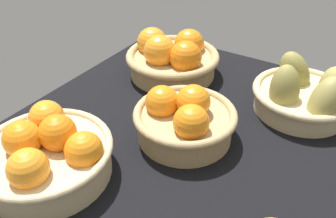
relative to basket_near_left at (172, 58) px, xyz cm
name	(u,v)px	position (x,y,z in cm)	size (l,w,h in cm)	color
market_tray	(180,137)	(20.84, 14.72, -6.50)	(84.00, 72.00, 3.00)	black
basket_near_left	(172,58)	(0.00, 0.00, 0.00)	(25.13, 25.13, 12.26)	tan
basket_far_left_pears	(304,95)	(-0.66, 34.87, -0.49)	(22.87, 22.87, 13.72)	#D3BC8C
basket_center	(184,119)	(22.02, 16.37, -0.28)	(21.41, 21.41, 11.90)	tan
basket_near_right	(47,154)	(44.34, 0.75, -0.22)	(24.47, 24.47, 11.75)	#D3BC8C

